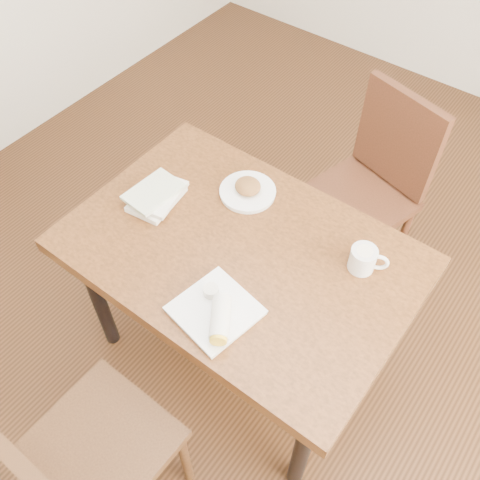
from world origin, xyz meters
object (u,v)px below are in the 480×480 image
Objects in this scene: table at (240,263)px; chair_near at (75,459)px; plate_burrito at (217,313)px; chair_far at (372,180)px; coffee_mug at (364,259)px; book_stack at (157,196)px; plate_scone at (248,190)px.

table is 0.83m from chair_near.
plate_burrito is (0.11, -0.26, 0.11)m from table.
chair_far is (0.14, 0.79, -0.12)m from table.
coffee_mug is 0.53m from plate_burrito.
table is at bearing 89.48° from chair_near.
table is 0.40m from book_stack.
chair_near is 1.11m from coffee_mug.
plate_burrito is (-0.27, -0.45, -0.02)m from coffee_mug.
plate_scone is (-0.14, 0.23, 0.10)m from table.
plate_burrito reaches higher than plate_scone.
chair_near is 4.44× the size of plate_scone.
coffee_mug reaches higher than plate_burrito.
table is 9.36× the size of coffee_mug.
book_stack is (-0.49, 0.26, 0.00)m from plate_burrito.
book_stack is (-0.39, -0.00, 0.11)m from table.
plate_burrito is at bearing -27.53° from book_stack.
table is 5.63× the size of plate_scone.
coffee_mug is (0.52, -0.04, 0.03)m from plate_scone.
table is 1.27× the size of chair_far.
chair_far is 0.66m from plate_scone.
coffee_mug reaches higher than plate_scone.
plate_burrito is at bearing -63.53° from plate_scone.
plate_scone is 0.91× the size of book_stack.
plate_burrito is (-0.03, -1.05, 0.23)m from chair_far.
chair_far is 7.38× the size of coffee_mug.
chair_far is at bearing 79.92° from table.
chair_near reaches higher than coffee_mug.
table is at bearing -100.08° from chair_far.
coffee_mug is at bearing 58.89° from plate_burrito.
coffee_mug reaches higher than table.
chair_far is at bearing 88.19° from plate_burrito.
plate_burrito is at bearing -121.11° from coffee_mug.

